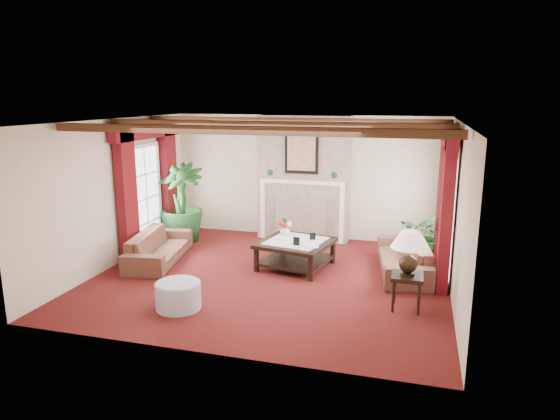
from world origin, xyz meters
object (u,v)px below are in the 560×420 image
(coffee_table, at_px, (296,254))
(side_table, at_px, (406,292))
(sofa_left, at_px, (159,242))
(ottoman, at_px, (178,296))
(potted_palm, at_px, (182,220))
(sofa_right, at_px, (404,252))

(coffee_table, relative_size, side_table, 2.28)
(sofa_left, height_order, ottoman, sofa_left)
(sofa_left, xyz_separation_m, potted_palm, (-0.20, 1.40, 0.09))
(sofa_right, bearing_deg, side_table, -4.51)
(coffee_table, xyz_separation_m, ottoman, (-1.25, -2.26, -0.05))
(side_table, bearing_deg, coffee_table, 145.99)
(sofa_left, distance_m, potted_palm, 1.42)
(sofa_right, xyz_separation_m, ottoman, (-3.17, -2.47, -0.20))
(sofa_right, distance_m, coffee_table, 1.94)
(potted_palm, bearing_deg, side_table, -26.21)
(sofa_left, relative_size, potted_palm, 1.09)
(side_table, bearing_deg, sofa_right, 93.65)
(ottoman, bearing_deg, sofa_left, 125.78)
(sofa_left, xyz_separation_m, ottoman, (1.34, -1.86, -0.19))
(sofa_left, bearing_deg, side_table, -111.86)
(potted_palm, distance_m, side_table, 5.38)
(sofa_left, bearing_deg, sofa_right, -92.26)
(coffee_table, bearing_deg, sofa_right, 17.62)
(potted_palm, distance_m, coffee_table, 2.98)
(sofa_right, xyz_separation_m, side_table, (0.10, -1.58, -0.13))
(side_table, xyz_separation_m, ottoman, (-3.28, -0.89, -0.07))
(sofa_left, height_order, sofa_right, sofa_right)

